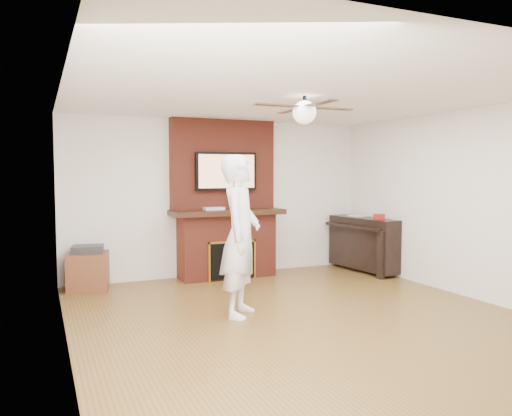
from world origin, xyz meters
name	(u,v)px	position (x,y,z in m)	size (l,w,h in m)	color
room_shell	(304,209)	(0.00, 0.00, 1.25)	(5.36, 5.86, 2.86)	brown
fireplace	(225,214)	(0.00, 2.55, 1.00)	(1.78, 0.64, 2.50)	maroon
tv	(226,171)	(0.00, 2.50, 1.68)	(1.00, 0.08, 0.60)	black
ceiling_fan	(304,111)	(0.00, 0.00, 2.33)	(1.21, 1.21, 0.31)	black
person	(240,236)	(-0.60, 0.41, 0.93)	(0.68, 0.46, 1.86)	white
side_table	(88,269)	(-2.10, 2.48, 0.29)	(0.64, 0.64, 0.63)	brown
piano	(364,243)	(2.28, 2.00, 0.49)	(0.66, 1.43, 1.00)	black
cable_box	(214,209)	(-0.23, 2.45, 1.10)	(0.31, 0.18, 0.04)	silver
candle_orange	(220,275)	(-0.15, 2.38, 0.06)	(0.06, 0.06, 0.13)	red
candle_green	(226,276)	(-0.05, 2.37, 0.05)	(0.06, 0.06, 0.10)	#53913A
candle_cream	(240,275)	(0.14, 2.29, 0.05)	(0.09, 0.09, 0.11)	beige
candle_blue	(239,275)	(0.15, 2.33, 0.04)	(0.06, 0.06, 0.08)	#3A49AE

